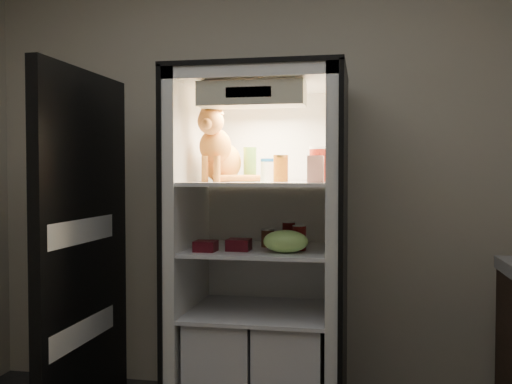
% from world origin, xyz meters
% --- Properties ---
extents(room_shell, '(3.60, 3.60, 3.60)m').
position_xyz_m(room_shell, '(0.00, 0.00, 1.62)').
color(room_shell, white).
rests_on(room_shell, floor).
extents(refrigerator, '(0.90, 0.72, 1.88)m').
position_xyz_m(refrigerator, '(0.00, 1.38, 0.79)').
color(refrigerator, white).
rests_on(refrigerator, floor).
extents(fridge_door, '(0.07, 0.87, 1.85)m').
position_xyz_m(fridge_door, '(-0.85, 1.02, 0.91)').
color(fridge_door, black).
rests_on(fridge_door, floor).
extents(tabby_cat, '(0.34, 0.40, 0.42)m').
position_xyz_m(tabby_cat, '(-0.22, 1.33, 1.44)').
color(tabby_cat, '#D35A1B').
rests_on(tabby_cat, refrigerator).
extents(parmesan_shaker, '(0.07, 0.07, 0.18)m').
position_xyz_m(parmesan_shaker, '(-0.06, 1.39, 1.38)').
color(parmesan_shaker, '#238132').
rests_on(parmesan_shaker, refrigerator).
extents(mayo_tub, '(0.09, 0.09, 0.13)m').
position_xyz_m(mayo_tub, '(0.02, 1.46, 1.35)').
color(mayo_tub, white).
rests_on(mayo_tub, refrigerator).
extents(salsa_jar, '(0.08, 0.08, 0.14)m').
position_xyz_m(salsa_jar, '(0.11, 1.34, 1.36)').
color(salsa_jar, maroon).
rests_on(salsa_jar, refrigerator).
extents(pepper_jar, '(0.11, 0.11, 0.19)m').
position_xyz_m(pepper_jar, '(0.31, 1.38, 1.38)').
color(pepper_jar, '#9E2D15').
rests_on(pepper_jar, refrigerator).
extents(cream_carton, '(0.08, 0.08, 0.13)m').
position_xyz_m(cream_carton, '(0.31, 1.17, 1.36)').
color(cream_carton, silver).
rests_on(cream_carton, refrigerator).
extents(soda_can_a, '(0.07, 0.07, 0.13)m').
position_xyz_m(soda_can_a, '(0.14, 1.45, 1.01)').
color(soda_can_a, black).
rests_on(soda_can_a, refrigerator).
extents(soda_can_b, '(0.07, 0.07, 0.12)m').
position_xyz_m(soda_can_b, '(0.22, 1.31, 1.00)').
color(soda_can_b, black).
rests_on(soda_can_b, refrigerator).
extents(soda_can_c, '(0.07, 0.07, 0.13)m').
position_xyz_m(soda_can_c, '(0.22, 1.27, 1.00)').
color(soda_can_c, black).
rests_on(soda_can_c, refrigerator).
extents(condiment_jar, '(0.07, 0.07, 0.10)m').
position_xyz_m(condiment_jar, '(0.04, 1.38, 0.99)').
color(condiment_jar, '#5A2F19').
rests_on(condiment_jar, refrigerator).
extents(grape_bag, '(0.23, 0.16, 0.11)m').
position_xyz_m(grape_bag, '(0.16, 1.17, 1.00)').
color(grape_bag, '#8EC85D').
rests_on(grape_bag, refrigerator).
extents(berry_box_left, '(0.11, 0.11, 0.05)m').
position_xyz_m(berry_box_left, '(-0.24, 1.14, 0.97)').
color(berry_box_left, '#490C12').
rests_on(berry_box_left, refrigerator).
extents(berry_box_right, '(0.12, 0.12, 0.06)m').
position_xyz_m(berry_box_right, '(-0.09, 1.21, 0.97)').
color(berry_box_right, '#490C12').
rests_on(berry_box_right, refrigerator).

